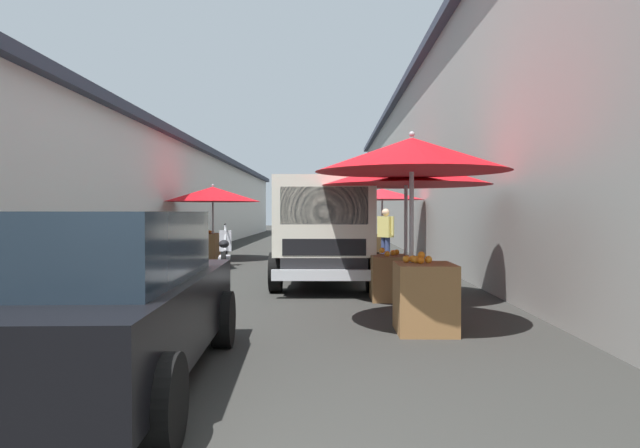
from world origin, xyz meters
TOP-DOWN VIEW (x-y plane):
  - ground at (13.50, 0.00)m, footprint 90.00×90.00m
  - building_left_whitewash at (15.75, 7.36)m, footprint 49.80×7.50m
  - building_right_concrete at (15.75, -7.36)m, footprint 49.80×7.50m
  - fruit_stall_mid_lane at (4.27, -2.03)m, footprint 2.38×2.38m
  - fruit_stall_far_left at (14.49, -2.55)m, footprint 2.53×2.53m
  - fruit_stall_far_right at (6.60, -2.22)m, footprint 2.75×2.75m
  - fruit_stall_near_left at (14.41, 2.55)m, footprint 2.88×2.88m
  - hatchback_car at (1.94, 0.93)m, footprint 3.99×2.08m
  - delivery_truck at (8.21, -0.90)m, footprint 4.93×2.00m
  - vendor_by_crates at (12.80, -2.53)m, footprint 0.51×0.43m
  - parked_scooter at (11.98, 1.73)m, footprint 1.69×0.47m

SIDE VIEW (x-z plane):
  - ground at x=13.50m, z-range 0.00..0.00m
  - parked_scooter at x=11.98m, z-range -0.12..1.02m
  - hatchback_car at x=1.94m, z-range 0.01..1.46m
  - vendor_by_crates at x=12.80m, z-range 0.11..1.65m
  - delivery_truck at x=8.21m, z-range 0.00..2.08m
  - fruit_stall_far_left at x=14.49m, z-range 0.61..2.84m
  - fruit_stall_near_left at x=14.41m, z-range 0.68..2.97m
  - fruit_stall_mid_lane at x=4.27m, z-range 0.66..3.09m
  - fruit_stall_far_right at x=6.60m, z-range 0.72..3.11m
  - building_left_whitewash at x=15.75m, z-range 0.01..3.98m
  - building_right_concrete at x=15.75m, z-range 0.01..6.29m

